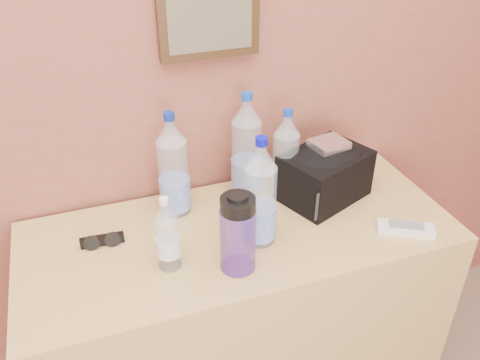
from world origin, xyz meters
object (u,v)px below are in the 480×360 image
pet_large_a (173,170)px  sunglasses (102,240)px  toiletry_bag (325,173)px  pet_large_b (246,150)px  foil_packet (329,144)px  pet_small (167,237)px  dresser (240,324)px  nalgene_bottle (238,233)px  pet_large_d (260,197)px  pet_large_c (285,159)px  ac_remote (406,229)px

pet_large_a → sunglasses: pet_large_a is taller
pet_large_a → toiletry_bag: size_ratio=1.26×
pet_large_b → foil_packet: bearing=-25.6°
pet_small → foil_packet: bearing=16.3°
pet_small → toiletry_bag: 0.58m
dresser → nalgene_bottle: (-0.06, -0.15, 0.53)m
sunglasses → pet_large_a: bearing=25.0°
pet_large_b → sunglasses: (-0.49, -0.12, -0.14)m
pet_large_d → toiletry_bag: 0.32m
pet_large_c → ac_remote: bearing=-49.1°
pet_large_d → toiletry_bag: pet_large_d is taller
sunglasses → foil_packet: foil_packet is taller
dresser → ac_remote: 0.65m
dresser → foil_packet: (0.33, 0.09, 0.61)m
dresser → pet_small: bearing=-161.4°
pet_small → foil_packet: (0.56, 0.16, 0.10)m
pet_large_c → pet_large_d: bearing=-130.5°
pet_large_a → pet_large_d: 0.30m
pet_large_b → pet_large_c: pet_large_b is taller
pet_large_b → foil_packet: (0.24, -0.11, 0.04)m
dresser → toiletry_bag: size_ratio=4.85×
dresser → pet_large_d: pet_large_d is taller
pet_small → toiletry_bag: (0.56, 0.16, -0.01)m
dresser → pet_large_c: (0.20, 0.14, 0.55)m
ac_remote → pet_large_c: bearing=160.2°
pet_large_c → nalgene_bottle: (-0.26, -0.28, -0.02)m
pet_large_d → sunglasses: bearing=163.7°
sunglasses → pet_large_b: bearing=17.7°
dresser → sunglasses: (-0.40, 0.07, 0.43)m
dresser → pet_large_d: bearing=-55.4°
pet_small → pet_large_b: bearing=40.3°
dresser → nalgene_bottle: nalgene_bottle is taller
dresser → foil_packet: foil_packet is taller
pet_large_b → nalgene_bottle: size_ratio=1.50×
sunglasses → foil_packet: (0.73, 0.01, 0.18)m
toiletry_bag → foil_packet: size_ratio=2.47×
nalgene_bottle → pet_large_b: bearing=66.4°
dresser → toiletry_bag: 0.60m
toiletry_bag → pet_large_d: bearing=-175.5°
pet_large_c → ac_remote: pet_large_c is taller
pet_large_d → pet_small: (-0.27, -0.02, -0.05)m
pet_small → foil_packet: size_ratio=2.05×
pet_large_a → pet_large_d: pet_large_a is taller
pet_large_c → pet_large_b: bearing=150.9°
ac_remote → dresser: bearing=-170.8°
pet_large_c → pet_small: size_ratio=1.39×
ac_remote → toiletry_bag: toiletry_bag is taller
pet_large_b → nalgene_bottle: (-0.15, -0.35, -0.04)m
pet_large_a → nalgene_bottle: 0.33m
pet_large_d → pet_small: bearing=-175.1°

